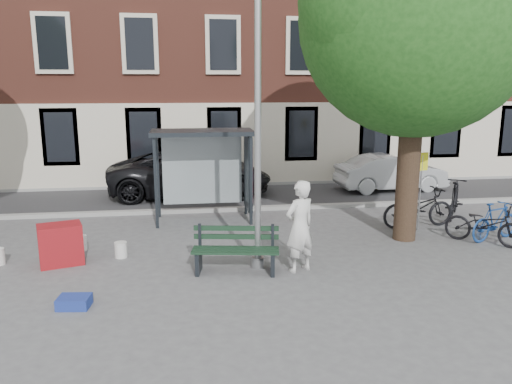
{
  "coord_description": "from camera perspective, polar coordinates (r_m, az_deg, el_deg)",
  "views": [
    {
      "loc": [
        -1.46,
        -10.08,
        3.85
      ],
      "look_at": [
        0.14,
        1.24,
        1.4
      ],
      "focal_mm": 35.0,
      "sensor_mm": 36.0,
      "label": 1
    }
  ],
  "objects": [
    {
      "name": "bucket_a",
      "position": [
        11.85,
        -15.19,
        -6.39
      ],
      "size": [
        0.35,
        0.35,
        0.36
      ],
      "primitive_type": "cylinder",
      "rotation": [
        0.0,
        0.0,
        0.28
      ],
      "color": "silver",
      "rests_on": "ground"
    },
    {
      "name": "bench",
      "position": [
        10.54,
        -2.34,
        -6.87
      ],
      "size": [
        1.88,
        0.87,
        0.93
      ],
      "rotation": [
        0.0,
        0.0,
        -0.16
      ],
      "color": "#1E2328",
      "rests_on": "ground"
    },
    {
      "name": "bike_d",
      "position": [
        15.88,
        21.76,
        -0.7
      ],
      "size": [
        1.52,
        1.87,
        1.14
      ],
      "primitive_type": "imported",
      "rotation": [
        0.0,
        0.0,
        2.54
      ],
      "color": "black",
      "rests_on": "ground"
    },
    {
      "name": "notice_sign",
      "position": [
        13.93,
        18.38,
        2.08
      ],
      "size": [
        0.36,
        0.13,
        2.12
      ],
      "rotation": [
        0.0,
        0.0,
        0.26
      ],
      "color": "#9EA0A3",
      "rests_on": "ground"
    },
    {
      "name": "car_silver",
      "position": [
        19.2,
        15.16,
        2.14
      ],
      "size": [
        4.14,
        1.65,
        1.34
      ],
      "primitive_type": "imported",
      "rotation": [
        0.0,
        0.0,
        1.63
      ],
      "color": "#ABAFB3",
      "rests_on": "ground"
    },
    {
      "name": "curb_far",
      "position": [
        19.51,
        -3.58,
        0.87
      ],
      "size": [
        40.0,
        0.25,
        0.12
      ],
      "primitive_type": "cube",
      "color": "gray",
      "rests_on": "ground"
    },
    {
      "name": "bucket_c",
      "position": [
        12.63,
        -19.39,
        -5.51
      ],
      "size": [
        0.35,
        0.35,
        0.36
      ],
      "primitive_type": "cylinder",
      "rotation": [
        0.0,
        0.0,
        0.31
      ],
      "color": "white",
      "rests_on": "ground"
    },
    {
      "name": "car_dark",
      "position": [
        17.85,
        -7.51,
        2.13
      ],
      "size": [
        5.76,
        2.74,
        1.59
      ],
      "primitive_type": "imported",
      "rotation": [
        0.0,
        0.0,
        1.59
      ],
      "color": "black",
      "rests_on": "ground"
    },
    {
      "name": "painter",
      "position": [
        10.44,
        5.04,
        -3.93
      ],
      "size": [
        0.85,
        0.74,
        1.95
      ],
      "primitive_type": "imported",
      "rotation": [
        0.0,
        0.0,
        3.62
      ],
      "color": "silver",
      "rests_on": "ground"
    },
    {
      "name": "bike_b",
      "position": [
        13.95,
        25.68,
        -3.03
      ],
      "size": [
        1.72,
        1.0,
        0.99
      ],
      "primitive_type": "imported",
      "rotation": [
        0.0,
        0.0,
        1.92
      ],
      "color": "navy",
      "rests_on": "ground"
    },
    {
      "name": "lamppost",
      "position": [
        10.24,
        0.2,
        6.12
      ],
      "size": [
        0.28,
        0.35,
        6.11
      ],
      "color": "#9EA0A3",
      "rests_on": "ground"
    },
    {
      "name": "building_row",
      "position": [
        23.34,
        -4.64,
        19.82
      ],
      "size": [
        30.0,
        8.0,
        14.0
      ],
      "primitive_type": "cube",
      "color": "brown",
      "rests_on": "ground"
    },
    {
      "name": "road",
      "position": [
        17.57,
        -3.07,
        -0.56
      ],
      "size": [
        40.0,
        4.0,
        0.01
      ],
      "primitive_type": "cube",
      "color": "#28282B",
      "rests_on": "ground"
    },
    {
      "name": "blue_crate",
      "position": [
        9.58,
        -20.07,
        -11.72
      ],
      "size": [
        0.59,
        0.46,
        0.2
      ],
      "primitive_type": "cube",
      "rotation": [
        0.0,
        0.0,
        -0.12
      ],
      "color": "navy",
      "rests_on": "ground"
    },
    {
      "name": "bike_a",
      "position": [
        14.45,
        18.03,
        -1.73
      ],
      "size": [
        2.13,
        0.9,
        1.09
      ],
      "primitive_type": "imported",
      "rotation": [
        0.0,
        0.0,
        1.66
      ],
      "color": "black",
      "rests_on": "ground"
    },
    {
      "name": "ground",
      "position": [
        10.89,
        0.19,
        -8.61
      ],
      "size": [
        90.0,
        90.0,
        0.0
      ],
      "primitive_type": "plane",
      "color": "#4C4C4F",
      "rests_on": "ground"
    },
    {
      "name": "red_stand",
      "position": [
        11.74,
        -21.43,
        -5.6
      ],
      "size": [
        1.04,
        0.84,
        0.9
      ],
      "primitive_type": "cube",
      "rotation": [
        0.0,
        0.0,
        0.3
      ],
      "color": "maroon",
      "rests_on": "ground"
    },
    {
      "name": "bike_c",
      "position": [
        13.54,
        24.69,
        -3.39
      ],
      "size": [
        1.83,
        1.75,
        0.99
      ],
      "primitive_type": "imported",
      "rotation": [
        0.0,
        0.0,
        0.83
      ],
      "color": "black",
      "rests_on": "ground"
    },
    {
      "name": "tree_right",
      "position": [
        12.82,
        18.4,
        19.42
      ],
      "size": [
        5.76,
        5.6,
        8.2
      ],
      "color": "black",
      "rests_on": "ground"
    },
    {
      "name": "curb_near",
      "position": [
        15.62,
        -2.43,
        -1.96
      ],
      "size": [
        40.0,
        0.25,
        0.12
      ],
      "primitive_type": "cube",
      "color": "gray",
      "rests_on": "ground"
    },
    {
      "name": "bus_shelter",
      "position": [
        14.34,
        -4.57,
        4.32
      ],
      "size": [
        2.85,
        1.45,
        2.62
      ],
      "color": "#1E2328",
      "rests_on": "ground"
    }
  ]
}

